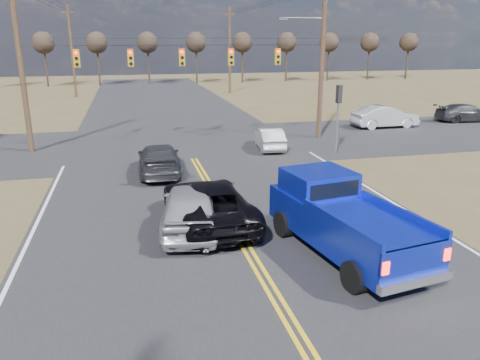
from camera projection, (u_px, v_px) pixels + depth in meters
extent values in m
plane|color=brown|center=(266.00, 282.00, 12.70)|extent=(160.00, 160.00, 0.00)
cube|color=#28282B|center=(206.00, 180.00, 22.01)|extent=(14.00, 120.00, 0.02)
cube|color=#28282B|center=(185.00, 144.00, 29.46)|extent=(120.00, 12.00, 0.02)
cylinder|color=#473323|center=(21.00, 64.00, 26.01)|extent=(0.32, 0.32, 10.00)
cylinder|color=#473323|center=(322.00, 61.00, 30.03)|extent=(0.32, 0.32, 10.00)
cylinder|color=black|center=(181.00, 45.00, 27.73)|extent=(18.00, 0.02, 0.02)
cylinder|color=black|center=(181.00, 38.00, 27.62)|extent=(18.00, 0.02, 0.02)
cube|color=#B28C14|center=(77.00, 58.00, 26.59)|extent=(0.34, 0.24, 1.00)
cylinder|color=#FF0C05|center=(76.00, 52.00, 26.37)|extent=(0.20, 0.06, 0.20)
cylinder|color=black|center=(76.00, 58.00, 26.46)|extent=(0.20, 0.06, 0.20)
cylinder|color=black|center=(77.00, 64.00, 26.56)|extent=(0.20, 0.06, 0.20)
cube|color=black|center=(76.00, 50.00, 26.31)|extent=(0.24, 0.14, 0.03)
cube|color=#B28C14|center=(131.00, 58.00, 27.26)|extent=(0.34, 0.24, 1.00)
cylinder|color=#FF0C05|center=(130.00, 52.00, 27.04)|extent=(0.20, 0.06, 0.20)
cylinder|color=black|center=(131.00, 58.00, 27.13)|extent=(0.20, 0.06, 0.20)
cylinder|color=black|center=(131.00, 64.00, 27.23)|extent=(0.20, 0.06, 0.20)
cube|color=black|center=(130.00, 50.00, 26.98)|extent=(0.24, 0.14, 0.03)
cube|color=#B28C14|center=(182.00, 57.00, 27.93)|extent=(0.34, 0.24, 1.00)
cylinder|color=#FF0C05|center=(182.00, 52.00, 27.71)|extent=(0.20, 0.06, 0.20)
cylinder|color=black|center=(182.00, 57.00, 27.80)|extent=(0.20, 0.06, 0.20)
cylinder|color=black|center=(182.00, 63.00, 27.90)|extent=(0.20, 0.06, 0.20)
cube|color=black|center=(182.00, 50.00, 27.65)|extent=(0.24, 0.14, 0.03)
cube|color=#B28C14|center=(231.00, 57.00, 28.60)|extent=(0.34, 0.24, 1.00)
cylinder|color=#FF0C05|center=(231.00, 51.00, 28.38)|extent=(0.20, 0.06, 0.20)
cylinder|color=black|center=(231.00, 57.00, 28.47)|extent=(0.20, 0.06, 0.20)
cylinder|color=black|center=(231.00, 63.00, 28.57)|extent=(0.20, 0.06, 0.20)
cube|color=black|center=(231.00, 50.00, 28.32)|extent=(0.24, 0.14, 0.03)
cube|color=#B28C14|center=(278.00, 57.00, 29.27)|extent=(0.34, 0.24, 1.00)
cylinder|color=#FF0C05|center=(278.00, 51.00, 29.05)|extent=(0.20, 0.06, 0.20)
cylinder|color=black|center=(278.00, 57.00, 29.14)|extent=(0.20, 0.06, 0.20)
cylinder|color=black|center=(278.00, 62.00, 29.24)|extent=(0.20, 0.06, 0.20)
cube|color=black|center=(279.00, 49.00, 28.99)|extent=(0.24, 0.14, 0.03)
cylinder|color=slate|center=(337.00, 126.00, 26.64)|extent=(0.12, 0.12, 3.20)
cube|color=black|center=(339.00, 94.00, 26.12)|extent=(0.24, 0.34, 1.00)
cylinder|color=slate|center=(303.00, 18.00, 28.96)|extent=(2.80, 0.10, 0.10)
cube|color=slate|center=(283.00, 19.00, 28.69)|extent=(0.55, 0.22, 0.14)
cylinder|color=#473323|center=(72.00, 52.00, 52.08)|extent=(0.32, 0.32, 10.00)
cube|color=#473323|center=(68.00, 12.00, 50.87)|extent=(1.60, 0.12, 0.12)
cylinder|color=#473323|center=(230.00, 51.00, 56.10)|extent=(0.32, 0.32, 10.00)
cube|color=#473323|center=(229.00, 14.00, 54.89)|extent=(1.60, 0.12, 0.12)
cylinder|color=#33261C|center=(46.00, 66.00, 64.65)|extent=(0.28, 0.28, 5.50)
sphere|color=#2D231C|center=(43.00, 43.00, 63.74)|extent=(3.00, 3.00, 3.00)
cylinder|color=#33261C|center=(99.00, 66.00, 66.21)|extent=(0.28, 0.28, 5.50)
sphere|color=#2D231C|center=(97.00, 43.00, 65.31)|extent=(3.00, 3.00, 3.00)
cylinder|color=#33261C|center=(149.00, 65.00, 67.78)|extent=(0.28, 0.28, 5.50)
sphere|color=#2D231C|center=(147.00, 42.00, 66.87)|extent=(3.00, 3.00, 3.00)
cylinder|color=#33261C|center=(197.00, 65.00, 69.34)|extent=(0.28, 0.28, 5.50)
sphere|color=#2D231C|center=(196.00, 42.00, 68.43)|extent=(3.00, 3.00, 3.00)
cylinder|color=#33261C|center=(242.00, 64.00, 70.90)|extent=(0.28, 0.28, 5.50)
sphere|color=#2D231C|center=(242.00, 42.00, 69.99)|extent=(3.00, 3.00, 3.00)
cylinder|color=#33261C|center=(286.00, 63.00, 72.46)|extent=(0.28, 0.28, 5.50)
sphere|color=#2D231C|center=(287.00, 42.00, 71.55)|extent=(3.00, 3.00, 3.00)
cylinder|color=#33261C|center=(328.00, 63.00, 74.02)|extent=(0.28, 0.28, 5.50)
sphere|color=#2D231C|center=(329.00, 42.00, 73.11)|extent=(3.00, 3.00, 3.00)
cylinder|color=#33261C|center=(368.00, 62.00, 75.58)|extent=(0.28, 0.28, 5.50)
sphere|color=#2D231C|center=(370.00, 42.00, 74.67)|extent=(3.00, 3.00, 3.00)
cylinder|color=#33261C|center=(407.00, 62.00, 77.14)|extent=(0.28, 0.28, 5.50)
sphere|color=#2D231C|center=(409.00, 42.00, 76.23)|extent=(3.00, 3.00, 3.00)
cylinder|color=black|center=(355.00, 277.00, 12.11)|extent=(0.49, 0.92, 0.87)
cylinder|color=black|center=(417.00, 263.00, 12.88)|extent=(0.49, 0.92, 0.87)
cylinder|color=black|center=(284.00, 224.00, 15.58)|extent=(0.49, 0.92, 0.87)
cylinder|color=black|center=(336.00, 215.00, 16.34)|extent=(0.49, 0.92, 0.87)
cube|color=#1124BD|center=(345.00, 225.00, 14.07)|extent=(3.11, 6.17, 1.09)
cube|color=#1124BD|center=(319.00, 182.00, 15.21)|extent=(2.29, 2.16, 0.79)
cube|color=black|center=(334.00, 190.00, 14.41)|extent=(1.73, 0.35, 0.49)
cube|color=#1124BD|center=(340.00, 223.00, 12.48)|extent=(0.69, 3.57, 0.22)
cube|color=#1124BD|center=(401.00, 212.00, 13.25)|extent=(0.69, 3.57, 0.22)
cube|color=#1124BD|center=(416.00, 258.00, 11.42)|extent=(2.17, 0.44, 0.65)
cube|color=silver|center=(416.00, 282.00, 11.53)|extent=(2.24, 0.56, 0.24)
cube|color=#FF0C05|center=(385.00, 268.00, 11.05)|extent=(0.20, 0.10, 0.33)
cube|color=#FF0C05|center=(447.00, 254.00, 11.76)|extent=(0.20, 0.10, 0.33)
imported|color=#9C9EA4|center=(191.00, 206.00, 16.05)|extent=(2.72, 5.15, 1.67)
imported|color=black|center=(208.00, 203.00, 16.52)|extent=(2.92, 5.82, 1.58)
imported|color=#B9B9B9|center=(269.00, 138.00, 28.02)|extent=(1.80, 4.04, 1.29)
imported|color=#35363A|center=(159.00, 159.00, 22.86)|extent=(2.18, 5.03, 1.44)
imported|color=#B4B7BC|center=(385.00, 117.00, 34.79)|extent=(1.84, 4.97, 1.62)
imported|color=#303135|center=(466.00, 113.00, 37.33)|extent=(2.50, 5.04, 1.41)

